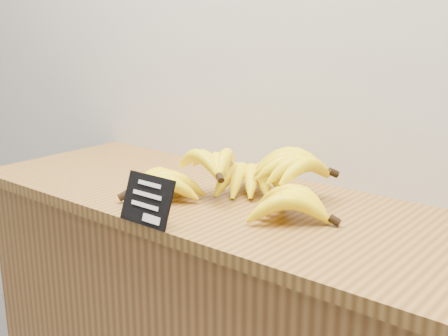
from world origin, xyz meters
TOP-DOWN VIEW (x-y plane):
  - counter_top at (0.16, 2.75)m, footprint 1.50×0.54m
  - chalkboard_sign at (0.11, 2.50)m, footprint 0.14×0.04m
  - banana_pile at (0.17, 2.74)m, footprint 0.57×0.39m

SIDE VIEW (x-z plane):
  - counter_top at x=0.16m, z-range 0.90..0.93m
  - banana_pile at x=0.17m, z-range 0.92..1.04m
  - chalkboard_sign at x=0.11m, z-range 0.93..1.03m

